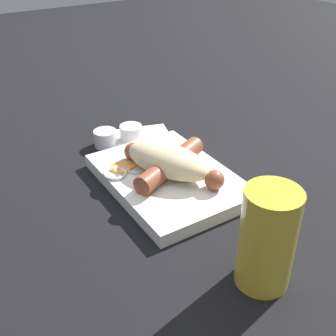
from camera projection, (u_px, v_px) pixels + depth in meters
ground_plane at (168, 184)px, 0.69m from camera, size 3.00×3.00×0.00m
food_tray at (168, 179)px, 0.68m from camera, size 0.25×0.18×0.02m
bread_roll at (167, 162)px, 0.66m from camera, size 0.16×0.12×0.05m
sausage at (172, 165)px, 0.67m from camera, size 0.17×0.15×0.03m
pickled_veggies at (124, 169)px, 0.68m from camera, size 0.06×0.08×0.01m
napkin at (142, 140)px, 0.82m from camera, size 0.14×0.14×0.00m
condiment_cup_near at (131, 134)px, 0.81m from camera, size 0.04×0.04×0.03m
condiment_cup_far at (105, 139)px, 0.80m from camera, size 0.04×0.04×0.03m
drink_glass at (267, 239)px, 0.48m from camera, size 0.07×0.07×0.13m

